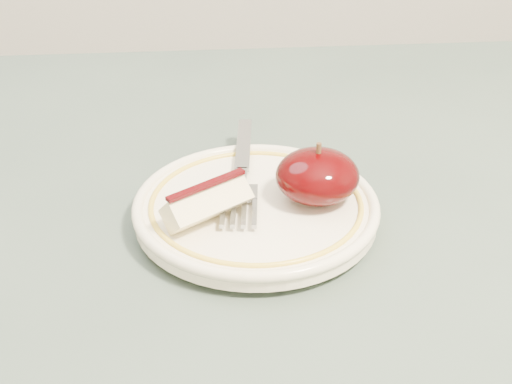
{
  "coord_description": "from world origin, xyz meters",
  "views": [
    {
      "loc": [
        -0.05,
        -0.41,
        1.06
      ],
      "look_at": [
        -0.01,
        0.06,
        0.78
      ],
      "focal_mm": 50.0,
      "sensor_mm": 36.0,
      "label": 1
    }
  ],
  "objects": [
    {
      "name": "table",
      "position": [
        0.0,
        0.0,
        0.66
      ],
      "size": [
        0.9,
        0.9,
        0.75
      ],
      "color": "brown",
      "rests_on": "ground"
    },
    {
      "name": "plate",
      "position": [
        -0.01,
        0.06,
        0.76
      ],
      "size": [
        0.19,
        0.19,
        0.02
      ],
      "color": "beige",
      "rests_on": "table"
    },
    {
      "name": "apple_half",
      "position": [
        0.04,
        0.06,
        0.79
      ],
      "size": [
        0.06,
        0.06,
        0.05
      ],
      "color": "black",
      "rests_on": "plate"
    },
    {
      "name": "fork",
      "position": [
        -0.02,
        0.1,
        0.77
      ],
      "size": [
        0.04,
        0.18,
        0.0
      ],
      "rotation": [
        0.0,
        0.0,
        1.47
      ],
      "color": "gray",
      "rests_on": "plate"
    },
    {
      "name": "apple_wedge",
      "position": [
        -0.05,
        0.04,
        0.78
      ],
      "size": [
        0.07,
        0.06,
        0.03
      ],
      "rotation": [
        0.0,
        0.0,
        0.6
      ],
      "color": "beige",
      "rests_on": "plate"
    }
  ]
}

